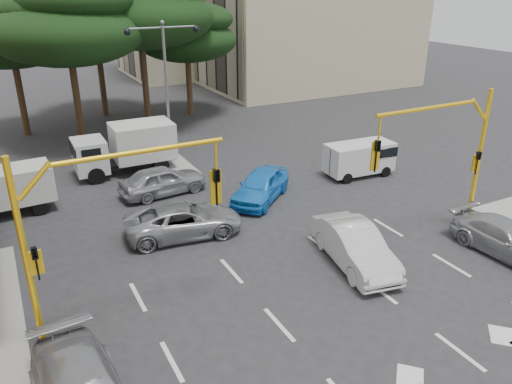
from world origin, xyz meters
The scene contains 18 objects.
ground centered at (0.00, 0.00, 0.00)m, with size 120.00×120.00×0.00m, color #28282B.
median_strip centered at (0.00, 16.00, 0.07)m, with size 1.40×6.00×0.15m, color gray.
pine_left_near centered at (-3.94, 21.96, 7.60)m, with size 9.15×9.15×10.23m.
pine_center centered at (1.06, 23.96, 8.30)m, with size 9.98×9.98×11.16m.
pine_left_far centered at (-6.94, 25.96, 6.91)m, with size 8.32×8.32×9.30m.
pine_right centered at (5.06, 25.96, 6.22)m, with size 7.49×7.49×8.37m.
pine_back centered at (-0.94, 28.96, 7.60)m, with size 9.15×9.15×10.23m.
signal_mast_right centered at (6.80, 1.99, 3.88)m, with size 5.79×0.37×6.00m.
signal_mast_left centered at (-6.80, 1.99, 3.88)m, with size 5.79×0.37×6.00m.
street_lamp_center centered at (0.00, 16.00, 5.43)m, with size 4.16×0.36×7.77m.
car_white_hatch centered at (2.31, 1.82, 0.76)m, with size 1.60×4.59×1.51m, color silver.
car_blue_compact centered at (2.03, 8.71, 0.74)m, with size 1.74×4.33×1.48m, color blue.
car_silver_cross_a centered at (-2.53, 7.00, 0.68)m, with size 2.24×4.86×1.35m, color #9A9DA2.
car_silver_cross_b centered at (-1.94, 11.60, 0.73)m, with size 1.72×4.27×1.46m, color #A1A3A9.
car_silver_parked centered at (7.99, -0.37, 0.65)m, with size 1.83×4.51×1.31m, color #9B9DA3.
van_white centered at (8.33, 9.14, 0.92)m, with size 1.67×3.70×1.85m, color silver, non-canonical shape.
box_truck_a centered at (-9.00, 12.61, 1.08)m, with size 1.84×4.39×2.16m, color silver, non-canonical shape.
box_truck_b centered at (-2.74, 15.50, 1.34)m, with size 2.29×5.45×2.68m, color silver, non-canonical shape.
Camera 1 is at (-8.54, -10.86, 9.92)m, focal length 35.00 mm.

